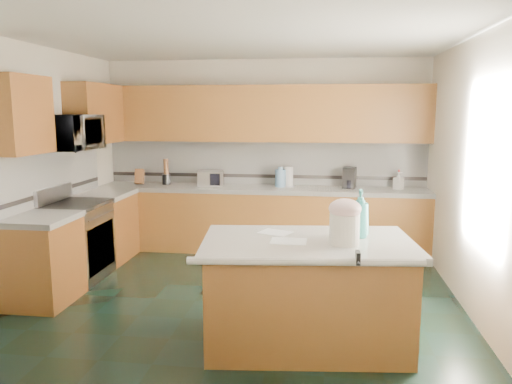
# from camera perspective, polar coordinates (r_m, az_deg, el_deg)

# --- Properties ---
(floor) EXTENTS (4.60, 4.60, 0.00)m
(floor) POSITION_cam_1_polar(r_m,az_deg,el_deg) (5.33, -2.16, -12.55)
(floor) COLOR black
(floor) RESTS_ON ground
(ceiling) EXTENTS (4.60, 4.60, 0.00)m
(ceiling) POSITION_cam_1_polar(r_m,az_deg,el_deg) (5.00, -2.35, 17.55)
(ceiling) COLOR white
(ceiling) RESTS_ON ground
(wall_back) EXTENTS (4.60, 0.04, 2.70)m
(wall_back) POSITION_cam_1_polar(r_m,az_deg,el_deg) (7.27, 0.92, 4.30)
(wall_back) COLOR #F1E4CE
(wall_back) RESTS_ON ground
(wall_front) EXTENTS (4.60, 0.04, 2.70)m
(wall_front) POSITION_cam_1_polar(r_m,az_deg,el_deg) (2.76, -10.62, -4.08)
(wall_front) COLOR #F1E4CE
(wall_front) RESTS_ON ground
(wall_left) EXTENTS (0.04, 4.60, 2.70)m
(wall_left) POSITION_cam_1_polar(r_m,az_deg,el_deg) (5.85, -25.26, 2.20)
(wall_left) COLOR #F1E4CE
(wall_left) RESTS_ON ground
(wall_right) EXTENTS (0.04, 4.60, 2.70)m
(wall_right) POSITION_cam_1_polar(r_m,az_deg,el_deg) (5.12, 24.24, 1.39)
(wall_right) COLOR #F1E4CE
(wall_right) RESTS_ON ground
(back_base_cab) EXTENTS (4.60, 0.60, 0.86)m
(back_base_cab) POSITION_cam_1_polar(r_m,az_deg,el_deg) (7.10, 0.59, -3.34)
(back_base_cab) COLOR #562D11
(back_base_cab) RESTS_ON ground
(back_countertop) EXTENTS (4.60, 0.64, 0.06)m
(back_countertop) POSITION_cam_1_polar(r_m,az_deg,el_deg) (7.01, 0.60, 0.33)
(back_countertop) COLOR white
(back_countertop) RESTS_ON back_base_cab
(back_upper_cab) EXTENTS (4.60, 0.33, 0.78)m
(back_upper_cab) POSITION_cam_1_polar(r_m,az_deg,el_deg) (7.06, 0.75, 8.95)
(back_upper_cab) COLOR #562D11
(back_upper_cab) RESTS_ON wall_back
(back_backsplash) EXTENTS (4.60, 0.02, 0.63)m
(back_backsplash) POSITION_cam_1_polar(r_m,az_deg,el_deg) (7.25, 0.89, 3.37)
(back_backsplash) COLOR silver
(back_backsplash) RESTS_ON back_countertop
(back_accent_band) EXTENTS (4.60, 0.01, 0.05)m
(back_accent_band) POSITION_cam_1_polar(r_m,az_deg,el_deg) (7.27, 0.88, 1.84)
(back_accent_band) COLOR black
(back_accent_band) RESTS_ON back_countertop
(left_base_cab_rear) EXTENTS (0.60, 0.82, 0.86)m
(left_base_cab_rear) POSITION_cam_1_polar(r_m,az_deg,el_deg) (6.97, -16.76, -3.98)
(left_base_cab_rear) COLOR #562D11
(left_base_cab_rear) RESTS_ON ground
(left_counter_rear) EXTENTS (0.64, 0.82, 0.06)m
(left_counter_rear) POSITION_cam_1_polar(r_m,az_deg,el_deg) (6.88, -16.94, -0.25)
(left_counter_rear) COLOR white
(left_counter_rear) RESTS_ON left_base_cab_rear
(left_base_cab_front) EXTENTS (0.60, 0.72, 0.86)m
(left_base_cab_front) POSITION_cam_1_polar(r_m,az_deg,el_deg) (5.66, -23.19, -7.40)
(left_base_cab_front) COLOR #562D11
(left_base_cab_front) RESTS_ON ground
(left_counter_front) EXTENTS (0.64, 0.72, 0.06)m
(left_counter_front) POSITION_cam_1_polar(r_m,az_deg,el_deg) (5.55, -23.49, -2.84)
(left_counter_front) COLOR white
(left_counter_front) RESTS_ON left_base_cab_front
(left_backsplash) EXTENTS (0.02, 2.30, 0.63)m
(left_backsplash) POSITION_cam_1_polar(r_m,az_deg,el_deg) (6.31, -22.25, 1.80)
(left_backsplash) COLOR silver
(left_backsplash) RESTS_ON wall_left
(left_accent_band) EXTENTS (0.01, 2.30, 0.05)m
(left_accent_band) POSITION_cam_1_polar(r_m,az_deg,el_deg) (6.34, -22.09, 0.05)
(left_accent_band) COLOR black
(left_accent_band) RESTS_ON wall_left
(left_upper_cab_rear) EXTENTS (0.33, 1.09, 0.78)m
(left_upper_cab_rear) POSITION_cam_1_polar(r_m,az_deg,el_deg) (6.97, -17.90, 8.50)
(left_upper_cab_rear) COLOR #562D11
(left_upper_cab_rear) RESTS_ON wall_left
(left_upper_cab_front) EXTENTS (0.33, 0.72, 0.78)m
(left_upper_cab_front) POSITION_cam_1_polar(r_m,az_deg,el_deg) (5.51, -25.41, 7.97)
(left_upper_cab_front) COLOR #562D11
(left_upper_cab_front) RESTS_ON wall_left
(range_body) EXTENTS (0.60, 0.76, 0.88)m
(range_body) POSITION_cam_1_polar(r_m,az_deg,el_deg) (6.28, -19.74, -5.49)
(range_body) COLOR #B7B7BC
(range_body) RESTS_ON ground
(range_oven_door) EXTENTS (0.02, 0.68, 0.55)m
(range_oven_door) POSITION_cam_1_polar(r_m,az_deg,el_deg) (6.16, -17.31, -6.02)
(range_oven_door) COLOR black
(range_oven_door) RESTS_ON range_body
(range_cooktop) EXTENTS (0.62, 0.78, 0.04)m
(range_cooktop) POSITION_cam_1_polar(r_m,az_deg,el_deg) (6.18, -19.97, -1.36)
(range_cooktop) COLOR black
(range_cooktop) RESTS_ON range_body
(range_handle) EXTENTS (0.02, 0.66, 0.02)m
(range_handle) POSITION_cam_1_polar(r_m,az_deg,el_deg) (6.06, -17.23, -2.57)
(range_handle) COLOR #B7B7BC
(range_handle) RESTS_ON range_body
(range_backguard) EXTENTS (0.06, 0.76, 0.18)m
(range_backguard) POSITION_cam_1_polar(r_m,az_deg,el_deg) (6.28, -22.13, -0.20)
(range_backguard) COLOR #B7B7BC
(range_backguard) RESTS_ON range_body
(microwave) EXTENTS (0.50, 0.73, 0.41)m
(microwave) POSITION_cam_1_polar(r_m,az_deg,el_deg) (6.09, -20.41, 6.37)
(microwave) COLOR #B7B7BC
(microwave) RESTS_ON wall_left
(island_base) EXTENTS (1.73, 1.11, 0.86)m
(island_base) POSITION_cam_1_polar(r_m,az_deg,el_deg) (4.34, 5.83, -11.72)
(island_base) COLOR #562D11
(island_base) RESTS_ON ground
(island_top) EXTENTS (1.84, 1.22, 0.06)m
(island_top) POSITION_cam_1_polar(r_m,az_deg,el_deg) (4.20, 5.94, -5.84)
(island_top) COLOR white
(island_top) RESTS_ON island_base
(island_bullnose) EXTENTS (1.74, 0.24, 0.06)m
(island_bullnose) POSITION_cam_1_polar(r_m,az_deg,el_deg) (3.70, 5.67, -7.93)
(island_bullnose) COLOR white
(island_bullnose) RESTS_ON island_base
(treat_jar) EXTENTS (0.29, 0.29, 0.25)m
(treat_jar) POSITION_cam_1_polar(r_m,az_deg,el_deg) (4.07, 10.07, -4.16)
(treat_jar) COLOR white
(treat_jar) RESTS_ON island_top
(treat_jar_lid) EXTENTS (0.26, 0.26, 0.16)m
(treat_jar_lid) POSITION_cam_1_polar(r_m,az_deg,el_deg) (4.03, 10.14, -1.89)
(treat_jar_lid) COLOR beige
(treat_jar_lid) RESTS_ON treat_jar
(treat_jar_knob) EXTENTS (0.09, 0.03, 0.03)m
(treat_jar_knob) POSITION_cam_1_polar(r_m,az_deg,el_deg) (4.02, 10.16, -1.14)
(treat_jar_knob) COLOR tan
(treat_jar_knob) RESTS_ON treat_jar_lid
(treat_jar_knob_end_l) EXTENTS (0.05, 0.05, 0.05)m
(treat_jar_knob_end_l) POSITION_cam_1_polar(r_m,az_deg,el_deg) (4.02, 9.54, -1.12)
(treat_jar_knob_end_l) COLOR tan
(treat_jar_knob_end_l) RESTS_ON treat_jar_lid
(treat_jar_knob_end_r) EXTENTS (0.05, 0.05, 0.05)m
(treat_jar_knob_end_r) POSITION_cam_1_polar(r_m,az_deg,el_deg) (4.02, 10.78, -1.15)
(treat_jar_knob_end_r) COLOR tan
(treat_jar_knob_end_r) RESTS_ON treat_jar_lid
(soap_bottle_island) EXTENTS (0.16, 0.17, 0.41)m
(soap_bottle_island) POSITION_cam_1_polar(r_m,az_deg,el_deg) (4.30, 11.82, -2.43)
(soap_bottle_island) COLOR teal
(soap_bottle_island) RESTS_ON island_top
(paper_sheet_a) EXTENTS (0.30, 0.22, 0.00)m
(paper_sheet_a) POSITION_cam_1_polar(r_m,az_deg,el_deg) (4.13, 3.74, -5.62)
(paper_sheet_a) COLOR white
(paper_sheet_a) RESTS_ON island_top
(paper_sheet_b) EXTENTS (0.33, 0.29, 0.00)m
(paper_sheet_b) POSITION_cam_1_polar(r_m,az_deg,el_deg) (4.41, 2.21, -4.64)
(paper_sheet_b) COLOR white
(paper_sheet_b) RESTS_ON island_top
(clamp_body) EXTENTS (0.03, 0.10, 0.09)m
(clamp_body) POSITION_cam_1_polar(r_m,az_deg,el_deg) (3.71, 11.57, -7.36)
(clamp_body) COLOR black
(clamp_body) RESTS_ON island_top
(clamp_handle) EXTENTS (0.02, 0.07, 0.02)m
(clamp_handle) POSITION_cam_1_polar(r_m,az_deg,el_deg) (3.66, 11.62, -7.93)
(clamp_handle) COLOR black
(clamp_handle) RESTS_ON island_top
(knife_block) EXTENTS (0.14, 0.17, 0.24)m
(knife_block) POSITION_cam_1_polar(r_m,az_deg,el_deg) (7.47, -13.18, 1.72)
(knife_block) COLOR #472814
(knife_block) RESTS_ON back_countertop
(utensil_crock) EXTENTS (0.12, 0.12, 0.15)m
(utensil_crock) POSITION_cam_1_polar(r_m,az_deg,el_deg) (7.38, -10.21, 1.45)
(utensil_crock) COLOR black
(utensil_crock) RESTS_ON back_countertop
(utensil_bundle) EXTENTS (0.07, 0.07, 0.22)m
(utensil_bundle) POSITION_cam_1_polar(r_m,az_deg,el_deg) (7.35, -10.25, 2.88)
(utensil_bundle) COLOR #472814
(utensil_bundle) RESTS_ON utensil_crock
(toaster_oven) EXTENTS (0.39, 0.30, 0.21)m
(toaster_oven) POSITION_cam_1_polar(r_m,az_deg,el_deg) (7.17, -5.21, 1.57)
(toaster_oven) COLOR #B7B7BC
(toaster_oven) RESTS_ON back_countertop
(toaster_oven_door) EXTENTS (0.32, 0.01, 0.17)m
(toaster_oven_door) POSITION_cam_1_polar(r_m,az_deg,el_deg) (7.06, -5.42, 1.44)
(toaster_oven_door) COLOR black
(toaster_oven_door) RESTS_ON toaster_oven
(paper_towel) EXTENTS (0.12, 0.12, 0.28)m
(paper_towel) POSITION_cam_1_polar(r_m,az_deg,el_deg) (7.05, 3.76, 1.73)
(paper_towel) COLOR white
(paper_towel) RESTS_ON back_countertop
(paper_towel_base) EXTENTS (0.18, 0.18, 0.01)m
(paper_towel_base) POSITION_cam_1_polar(r_m,az_deg,el_deg) (7.07, 3.75, 0.69)
(paper_towel_base) COLOR #B7B7BC
(paper_towel_base) RESTS_ON back_countertop
(water_jug) EXTENTS (0.15, 0.15, 0.25)m
(water_jug) POSITION_cam_1_polar(r_m,az_deg,el_deg) (7.02, 2.81, 1.59)
(water_jug) COLOR #6189B0
(water_jug) RESTS_ON back_countertop
(water_jug_neck) EXTENTS (0.07, 0.07, 0.04)m
(water_jug_neck) POSITION_cam_1_polar(r_m,az_deg,el_deg) (7.00, 2.82, 2.73)
(water_jug_neck) COLOR #6189B0
(water_jug_neck) RESTS_ON water_jug
(coffee_maker) EXTENTS (0.20, 0.22, 0.29)m
(coffee_maker) POSITION_cam_1_polar(r_m,az_deg,el_deg) (7.02, 10.64, 1.63)
(coffee_maker) COLOR black
(coffee_maker) RESTS_ON back_countertop
(coffee_carafe) EXTENTS (0.12, 0.12, 0.12)m
(coffee_carafe) POSITION_cam_1_polar(r_m,az_deg,el_deg) (6.99, 10.63, 0.89)
(coffee_carafe) COLOR black
(coffee_carafe) RESTS_ON back_countertop
(soap_bottle_back) EXTENTS (0.15, 0.15, 0.24)m
(soap_bottle_back) POSITION_cam_1_polar(r_m,az_deg,el_deg) (7.06, 15.98, 1.25)
(soap_bottle_back) COLOR white
(soap_bottle_back) RESTS_ON back_countertop
(soap_back_cap) EXTENTS (0.02, 0.02, 0.03)m
(soap_back_cap) POSITION_cam_1_polar(r_m,az_deg,el_deg) (7.04, 16.02, 2.34)
(soap_back_cap) COLOR red
(soap_back_cap) RESTS_ON soap_bottle_back
(window_light_proxy) EXTENTS (0.02, 1.40, 1.10)m
(window_light_proxy) POSITION_cam_1_polar(r_m,az_deg,el_deg) (4.91, 24.67, 2.81)
(window_light_proxy) COLOR white
(window_light_proxy) RESTS_ON wall_right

